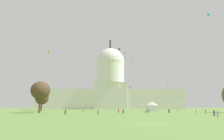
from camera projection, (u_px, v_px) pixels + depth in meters
The scene contains 31 objects.
ground_plane at pixel (150, 123), 30.84m from camera, with size 800.00×800.00×0.00m, color olive.
capitol_building at pixel (110, 87), 200.15m from camera, with size 145.79×29.29×72.26m.
event_tent at pixel (152, 107), 95.98m from camera, with size 4.42×6.90×4.88m.
tree_west_near at pixel (41, 90), 81.99m from camera, with size 8.88×9.93×13.00m.
tree_west_mid at pixel (42, 97), 115.85m from camera, with size 9.26×9.60×12.30m.
person_grey_edge_east at pixel (83, 111), 87.18m from camera, with size 0.46×0.46×1.63m.
person_denim_mid_center at pixel (214, 113), 54.74m from camera, with size 0.55×0.55×1.72m.
person_black_deep_crowd at pixel (169, 111), 81.05m from camera, with size 0.52×0.52×1.74m.
person_olive_near_tree_east at pixel (206, 111), 72.10m from camera, with size 0.42×0.42×1.75m.
person_red_front_left at pixel (119, 111), 84.23m from camera, with size 0.56×0.56×1.70m.
person_navy_back_left at pixel (123, 111), 76.43m from camera, with size 0.57×0.57×1.52m.
person_tan_mid_left at pixel (178, 111), 88.85m from camera, with size 0.52×0.52×1.59m.
person_denim_edge_west at pixel (98, 112), 64.41m from camera, with size 0.39×0.39×1.47m.
person_black_back_center at pixel (65, 112), 66.09m from camera, with size 0.50×0.50×1.64m.
person_tan_front_center at pixel (218, 114), 47.03m from camera, with size 0.47×0.47×1.67m.
person_tan_near_tree_west at pixel (196, 111), 77.30m from camera, with size 0.42×0.42×1.77m.
person_denim_near_tent at pixel (147, 111), 80.66m from camera, with size 0.49×0.49×1.55m.
kite_white_mid at pixel (70, 81), 159.75m from camera, with size 0.80×0.59×3.47m.
kite_green_low at pixel (141, 100), 176.29m from camera, with size 0.61×0.46×3.32m.
kite_turquoise_mid at pixel (128, 86), 146.39m from camera, with size 0.72×0.80×3.59m.
kite_gold_mid at pixel (49, 51), 95.96m from camera, with size 0.99×0.87×1.57m.
kite_black_high at pixel (119, 49), 146.07m from camera, with size 1.37×1.36×2.54m.
kite_yellow_low at pixel (120, 86), 77.34m from camera, with size 0.50×0.70×1.25m.
kite_lime_mid at pixel (132, 59), 96.82m from camera, with size 0.62×0.72×1.06m.
kite_orange_low at pixel (168, 86), 112.69m from camera, with size 0.89×0.64×3.60m.
kite_blue_high at pixel (92, 48), 135.80m from camera, with size 1.28×1.32×0.20m.
kite_pink_low at pixel (179, 96), 108.81m from camera, with size 0.66×0.58×1.25m.
kite_cyan_high at pixel (209, 15), 83.58m from camera, with size 1.00×0.59×3.33m.
kite_red_mid at pixel (124, 53), 100.41m from camera, with size 0.35×1.01×1.06m.
kite_magenta_mid at pixel (130, 87), 163.71m from camera, with size 1.20×1.25×1.27m.
kite_violet_low at pixel (83, 89), 165.33m from camera, with size 0.80×1.07×4.65m.
Camera 1 is at (-6.67, -31.72, 2.65)m, focal length 31.42 mm.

